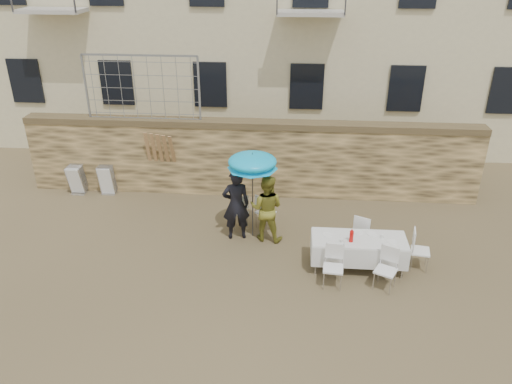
# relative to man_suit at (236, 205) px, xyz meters

# --- Properties ---
(ground) EXTENTS (80.00, 80.00, 0.00)m
(ground) POSITION_rel_man_suit_xyz_m (0.11, -2.42, -0.92)
(ground) COLOR brown
(ground) RESTS_ON ground
(stone_wall) EXTENTS (13.00, 0.50, 2.20)m
(stone_wall) POSITION_rel_man_suit_xyz_m (0.11, 2.58, 0.18)
(stone_wall) COLOR olive
(stone_wall) RESTS_ON ground
(chain_link_fence) EXTENTS (3.20, 0.06, 1.80)m
(chain_link_fence) POSITION_rel_man_suit_xyz_m (-2.89, 2.58, 2.18)
(chain_link_fence) COLOR gray
(chain_link_fence) RESTS_ON stone_wall
(man_suit) EXTENTS (0.75, 0.57, 1.85)m
(man_suit) POSITION_rel_man_suit_xyz_m (0.00, 0.00, 0.00)
(man_suit) COLOR black
(man_suit) RESTS_ON ground
(woman_dress) EXTENTS (0.94, 0.79, 1.72)m
(woman_dress) POSITION_rel_man_suit_xyz_m (0.75, 0.00, -0.06)
(woman_dress) COLOR #A9A433
(woman_dress) RESTS_ON ground
(umbrella) EXTENTS (1.22, 1.22, 2.09)m
(umbrella) POSITION_rel_man_suit_xyz_m (0.40, 0.10, 1.05)
(umbrella) COLOR #3F3F44
(umbrella) RESTS_ON ground
(couple_chair_left) EXTENTS (0.63, 0.63, 0.96)m
(couple_chair_left) POSITION_rel_man_suit_xyz_m (0.00, 0.55, -0.44)
(couple_chair_left) COLOR white
(couple_chair_left) RESTS_ON ground
(couple_chair_right) EXTENTS (0.67, 0.67, 0.96)m
(couple_chair_right) POSITION_rel_man_suit_xyz_m (0.70, 0.55, -0.44)
(couple_chair_right) COLOR white
(couple_chair_right) RESTS_ON ground
(banquet_table) EXTENTS (2.10, 0.85, 0.78)m
(banquet_table) POSITION_rel_man_suit_xyz_m (2.90, -1.10, -0.19)
(banquet_table) COLOR silver
(banquet_table) RESTS_ON ground
(soda_bottle) EXTENTS (0.09, 0.09, 0.26)m
(soda_bottle) POSITION_rel_man_suit_xyz_m (2.70, -1.25, -0.02)
(soda_bottle) COLOR red
(soda_bottle) RESTS_ON banquet_table
(table_chair_front_left) EXTENTS (0.52, 0.52, 0.96)m
(table_chair_front_left) POSITION_rel_man_suit_xyz_m (2.30, -1.85, -0.44)
(table_chair_front_left) COLOR white
(table_chair_front_left) RESTS_ON ground
(table_chair_front_right) EXTENTS (0.64, 0.64, 0.96)m
(table_chair_front_right) POSITION_rel_man_suit_xyz_m (3.40, -1.85, -0.44)
(table_chair_front_right) COLOR white
(table_chair_front_right) RESTS_ON ground
(table_chair_back) EXTENTS (0.64, 0.64, 0.96)m
(table_chair_back) POSITION_rel_man_suit_xyz_m (3.10, -0.30, -0.44)
(table_chair_back) COLOR white
(table_chair_back) RESTS_ON ground
(table_chair_side) EXTENTS (0.55, 0.55, 0.96)m
(table_chair_side) POSITION_rel_man_suit_xyz_m (4.30, -1.00, -0.44)
(table_chair_side) COLOR white
(table_chair_side) RESTS_ON ground
(chair_stack_left) EXTENTS (0.46, 0.47, 0.92)m
(chair_stack_left) POSITION_rel_man_suit_xyz_m (-4.99, 2.28, -0.46)
(chair_stack_left) COLOR white
(chair_stack_left) RESTS_ON ground
(chair_stack_right) EXTENTS (0.46, 0.40, 0.92)m
(chair_stack_right) POSITION_rel_man_suit_xyz_m (-4.09, 2.28, -0.46)
(chair_stack_right) COLOR white
(chair_stack_right) RESTS_ON ground
(wood_planks) EXTENTS (0.70, 0.20, 2.00)m
(wood_planks) POSITION_rel_man_suit_xyz_m (-2.49, 2.35, 0.08)
(wood_planks) COLOR #A37749
(wood_planks) RESTS_ON ground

